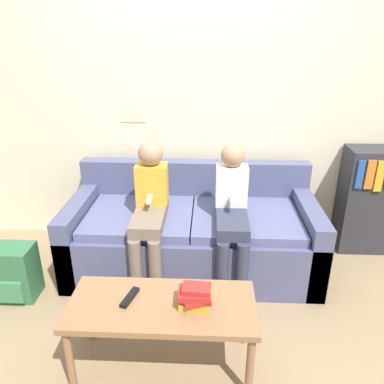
{
  "coord_description": "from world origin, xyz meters",
  "views": [
    {
      "loc": [
        0.12,
        -2.17,
        1.84
      ],
      "look_at": [
        0.0,
        0.44,
        0.73
      ],
      "focal_mm": 35.0,
      "sensor_mm": 36.0,
      "label": 1
    }
  ],
  "objects_px": {
    "person_right": "(232,210)",
    "bookshelf": "(371,200)",
    "person_left": "(150,207)",
    "coffee_table": "(162,311)",
    "backpack": "(14,273)",
    "tv_remote": "(130,297)",
    "couch": "(193,234)"
  },
  "relations": [
    {
      "from": "person_right",
      "to": "bookshelf",
      "type": "xyz_separation_m",
      "value": [
        1.26,
        0.57,
        -0.14
      ]
    },
    {
      "from": "person_left",
      "to": "bookshelf",
      "type": "relative_size",
      "value": 1.16
    },
    {
      "from": "coffee_table",
      "to": "person_left",
      "type": "distance_m",
      "value": 0.91
    },
    {
      "from": "backpack",
      "to": "coffee_table",
      "type": "bearing_deg",
      "value": -26.13
    },
    {
      "from": "person_left",
      "to": "backpack",
      "type": "relative_size",
      "value": 2.63
    },
    {
      "from": "bookshelf",
      "to": "backpack",
      "type": "bearing_deg",
      "value": -163.51
    },
    {
      "from": "tv_remote",
      "to": "coffee_table",
      "type": "bearing_deg",
      "value": 7.15
    },
    {
      "from": "person_right",
      "to": "person_left",
      "type": "bearing_deg",
      "value": 179.57
    },
    {
      "from": "person_right",
      "to": "bookshelf",
      "type": "relative_size",
      "value": 1.15
    },
    {
      "from": "person_left",
      "to": "person_right",
      "type": "relative_size",
      "value": 1.01
    },
    {
      "from": "person_left",
      "to": "backpack",
      "type": "bearing_deg",
      "value": -163.87
    },
    {
      "from": "coffee_table",
      "to": "tv_remote",
      "type": "relative_size",
      "value": 6.04
    },
    {
      "from": "couch",
      "to": "person_left",
      "type": "relative_size",
      "value": 1.81
    },
    {
      "from": "couch",
      "to": "bookshelf",
      "type": "bearing_deg",
      "value": 12.73
    },
    {
      "from": "couch",
      "to": "bookshelf",
      "type": "relative_size",
      "value": 2.1
    },
    {
      "from": "coffee_table",
      "to": "tv_remote",
      "type": "distance_m",
      "value": 0.2
    },
    {
      "from": "person_right",
      "to": "tv_remote",
      "type": "height_order",
      "value": "person_right"
    },
    {
      "from": "person_left",
      "to": "backpack",
      "type": "height_order",
      "value": "person_left"
    },
    {
      "from": "person_left",
      "to": "bookshelf",
      "type": "bearing_deg",
      "value": 16.68
    },
    {
      "from": "person_left",
      "to": "person_right",
      "type": "xyz_separation_m",
      "value": [
        0.62,
        -0.0,
        -0.01
      ]
    },
    {
      "from": "person_right",
      "to": "tv_remote",
      "type": "xyz_separation_m",
      "value": [
        -0.61,
        -0.83,
        -0.16
      ]
    },
    {
      "from": "person_left",
      "to": "tv_remote",
      "type": "height_order",
      "value": "person_left"
    },
    {
      "from": "coffee_table",
      "to": "person_right",
      "type": "height_order",
      "value": "person_right"
    },
    {
      "from": "couch",
      "to": "bookshelf",
      "type": "xyz_separation_m",
      "value": [
        1.56,
        0.35,
        0.19
      ]
    },
    {
      "from": "tv_remote",
      "to": "backpack",
      "type": "distance_m",
      "value": 1.16
    },
    {
      "from": "person_left",
      "to": "couch",
      "type": "bearing_deg",
      "value": 33.61
    },
    {
      "from": "coffee_table",
      "to": "bookshelf",
      "type": "xyz_separation_m",
      "value": [
        1.69,
        1.42,
        0.08
      ]
    },
    {
      "from": "coffee_table",
      "to": "backpack",
      "type": "distance_m",
      "value": 1.32
    },
    {
      "from": "couch",
      "to": "person_right",
      "type": "bearing_deg",
      "value": -35.36
    },
    {
      "from": "couch",
      "to": "person_left",
      "type": "bearing_deg",
      "value": -146.39
    },
    {
      "from": "person_left",
      "to": "bookshelf",
      "type": "distance_m",
      "value": 1.97
    },
    {
      "from": "coffee_table",
      "to": "person_right",
      "type": "relative_size",
      "value": 0.97
    }
  ]
}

